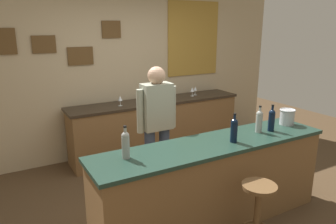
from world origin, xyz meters
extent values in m
plane|color=#4C3823|center=(0.00, 0.00, 0.00)|extent=(10.00, 10.00, 0.00)
cube|color=tan|center=(0.00, 2.03, 1.40)|extent=(6.00, 0.06, 2.80)
cube|color=brown|center=(-1.70, 1.99, 1.87)|extent=(0.30, 0.02, 0.35)
cube|color=brown|center=(-1.20, 1.99, 1.82)|extent=(0.32, 0.02, 0.24)
cube|color=brown|center=(-0.70, 1.99, 1.64)|extent=(0.38, 0.02, 0.27)
cube|color=brown|center=(-0.20, 1.99, 2.02)|extent=(0.30, 0.02, 0.26)
cube|color=#A87F33|center=(1.32, 1.99, 1.85)|extent=(1.04, 0.02, 1.28)
cube|color=brown|center=(0.00, -0.40, 0.44)|extent=(2.58, 0.57, 0.88)
cube|color=#1E382D|center=(0.00, -0.40, 0.90)|extent=(2.63, 0.60, 0.04)
cube|color=brown|center=(0.40, 1.65, 0.43)|extent=(2.86, 0.53, 0.86)
cube|color=#2D2319|center=(0.40, 1.65, 0.88)|extent=(2.91, 0.56, 0.04)
cylinder|color=#384766|center=(-0.13, 0.44, 0.43)|extent=(0.13, 0.13, 0.86)
cylinder|color=#384766|center=(-0.33, 0.44, 0.43)|extent=(0.13, 0.13, 0.86)
cube|color=#9EA38E|center=(-0.23, 0.44, 1.14)|extent=(0.36, 0.20, 0.56)
sphere|color=tan|center=(-0.23, 0.44, 1.51)|extent=(0.21, 0.21, 0.21)
cylinder|color=#9EA38E|center=(-0.01, 0.44, 1.11)|extent=(0.08, 0.08, 0.52)
cylinder|color=#9EA38E|center=(-0.45, 0.44, 1.11)|extent=(0.08, 0.08, 0.52)
cylinder|color=brown|center=(0.08, -0.97, 0.32)|extent=(0.06, 0.06, 0.65)
cylinder|color=brown|center=(0.08, -0.97, 0.66)|extent=(0.32, 0.32, 0.03)
cylinder|color=#999E99|center=(-0.94, -0.33, 1.02)|extent=(0.07, 0.07, 0.20)
sphere|color=#999E99|center=(-0.94, -0.33, 1.13)|extent=(0.07, 0.07, 0.07)
cylinder|color=#999E99|center=(-0.94, -0.33, 1.17)|extent=(0.03, 0.03, 0.09)
cylinder|color=black|center=(-0.94, -0.33, 1.22)|extent=(0.03, 0.03, 0.02)
cylinder|color=black|center=(0.17, -0.49, 1.02)|extent=(0.07, 0.07, 0.20)
sphere|color=black|center=(0.17, -0.49, 1.13)|extent=(0.07, 0.07, 0.07)
cylinder|color=black|center=(0.17, -0.49, 1.17)|extent=(0.03, 0.03, 0.09)
cylinder|color=black|center=(0.17, -0.49, 1.22)|extent=(0.03, 0.03, 0.02)
cylinder|color=#999E99|center=(0.63, -0.38, 1.02)|extent=(0.07, 0.07, 0.20)
sphere|color=#999E99|center=(0.63, -0.38, 1.13)|extent=(0.07, 0.07, 0.07)
cylinder|color=#999E99|center=(0.63, -0.38, 1.17)|extent=(0.03, 0.03, 0.09)
cylinder|color=black|center=(0.63, -0.38, 1.22)|extent=(0.03, 0.03, 0.02)
cylinder|color=black|center=(0.78, -0.42, 1.02)|extent=(0.07, 0.07, 0.20)
sphere|color=black|center=(0.78, -0.42, 1.13)|extent=(0.07, 0.07, 0.07)
cylinder|color=black|center=(0.78, -0.42, 1.17)|extent=(0.03, 0.03, 0.09)
cylinder|color=black|center=(0.78, -0.42, 1.22)|extent=(0.03, 0.03, 0.02)
cylinder|color=#B7BABF|center=(1.13, -0.34, 1.01)|extent=(0.17, 0.17, 0.18)
torus|color=#B7BABF|center=(1.13, -0.34, 1.10)|extent=(0.19, 0.19, 0.02)
cylinder|color=silver|center=(-0.25, 1.60, 0.90)|extent=(0.06, 0.06, 0.00)
cylinder|color=silver|center=(-0.25, 1.60, 0.94)|extent=(0.01, 0.01, 0.07)
cone|color=silver|center=(-0.25, 1.60, 1.02)|extent=(0.07, 0.07, 0.08)
cylinder|color=silver|center=(0.23, 1.55, 0.90)|extent=(0.06, 0.06, 0.00)
cylinder|color=silver|center=(0.23, 1.55, 0.94)|extent=(0.01, 0.01, 0.07)
cone|color=silver|center=(0.23, 1.55, 1.02)|extent=(0.07, 0.07, 0.08)
cylinder|color=silver|center=(1.08, 1.64, 0.90)|extent=(0.06, 0.06, 0.00)
cylinder|color=silver|center=(1.08, 1.64, 0.94)|extent=(0.01, 0.01, 0.07)
cone|color=silver|center=(1.08, 1.64, 1.02)|extent=(0.07, 0.07, 0.08)
cylinder|color=silver|center=(1.18, 1.69, 0.90)|extent=(0.06, 0.06, 0.00)
cylinder|color=silver|center=(1.18, 1.69, 0.94)|extent=(0.01, 0.01, 0.07)
cone|color=silver|center=(1.18, 1.69, 1.02)|extent=(0.07, 0.07, 0.08)
cylinder|color=#338C4C|center=(0.40, 1.71, 0.95)|extent=(0.08, 0.08, 0.09)
torus|color=#338C4C|center=(0.46, 1.71, 0.95)|extent=(0.06, 0.01, 0.06)
camera|label=1|loc=(-1.92, -2.82, 2.07)|focal=33.95mm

